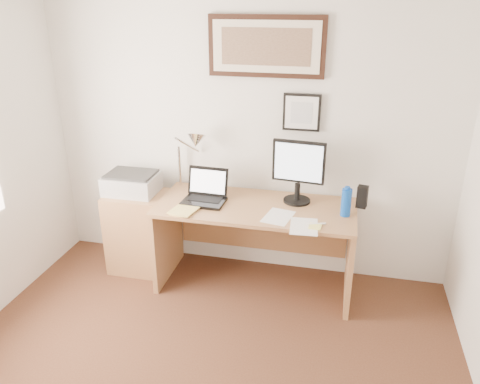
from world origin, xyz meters
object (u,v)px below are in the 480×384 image
(side_cabinet, at_px, (139,231))
(laptop, at_px, (205,194))
(water_bottle, at_px, (346,202))
(desk, at_px, (257,227))
(lcd_monitor, at_px, (298,169))
(printer, at_px, (132,183))
(book, at_px, (175,207))

(side_cabinet, relative_size, laptop, 2.08)
(side_cabinet, bearing_deg, water_bottle, -2.34)
(desk, height_order, lcd_monitor, lcd_monitor)
(printer, bearing_deg, side_cabinet, -40.05)
(desk, bearing_deg, printer, -179.89)
(laptop, xyz_separation_m, lcd_monitor, (0.74, 0.14, 0.23))
(book, bearing_deg, desk, 24.27)
(water_bottle, height_order, printer, water_bottle)
(lcd_monitor, bearing_deg, water_bottle, -23.27)
(side_cabinet, relative_size, book, 2.85)
(book, xyz_separation_m, lcd_monitor, (0.93, 0.34, 0.28))
(lcd_monitor, bearing_deg, desk, -169.02)
(water_bottle, bearing_deg, side_cabinet, 177.66)
(desk, xyz_separation_m, laptop, (-0.42, -0.08, 0.29))
(side_cabinet, bearing_deg, laptop, -3.72)
(side_cabinet, height_order, lcd_monitor, lcd_monitor)
(water_bottle, distance_m, book, 1.34)
(side_cabinet, distance_m, lcd_monitor, 1.54)
(printer, bearing_deg, desk, 0.11)
(book, height_order, laptop, laptop)
(desk, distance_m, printer, 1.15)
(side_cabinet, xyz_separation_m, laptop, (0.65, -0.04, 0.44))
(desk, relative_size, printer, 3.64)
(side_cabinet, xyz_separation_m, book, (0.46, -0.24, 0.39))
(book, distance_m, lcd_monitor, 1.03)
(water_bottle, xyz_separation_m, desk, (-0.71, 0.11, -0.34))
(book, bearing_deg, side_cabinet, 152.10)
(desk, bearing_deg, laptop, -169.66)
(desk, height_order, laptop, laptop)
(lcd_monitor, bearing_deg, book, -160.01)
(side_cabinet, distance_m, book, 0.65)
(side_cabinet, bearing_deg, book, -27.90)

